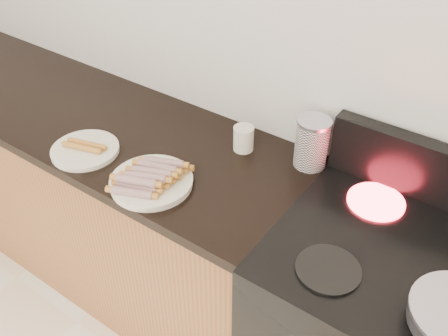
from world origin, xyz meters
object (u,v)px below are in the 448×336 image
Objects in this scene: main_plate at (152,183)px; canister at (312,143)px; side_plate at (85,150)px; mug at (243,138)px.

main_plate is 1.51× the size of canister.
mug reaches higher than side_plate.
mug reaches higher than main_plate.
mug is (0.14, 0.35, 0.04)m from main_plate.
canister is at bearing 30.27° from side_plate.
mug is at bearing -166.18° from canister.
side_plate is 0.81m from canister.
mug is at bearing 37.25° from side_plate.
side_plate is 2.64× the size of mug.
main_plate is 1.12× the size of side_plate.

